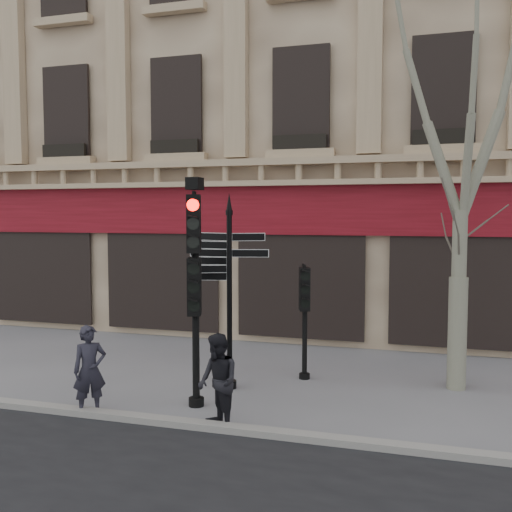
{
  "coord_description": "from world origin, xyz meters",
  "views": [
    {
      "loc": [
        3.12,
        -9.81,
        3.48
      ],
      "look_at": [
        0.05,
        0.6,
        2.69
      ],
      "focal_mm": 40.0,
      "sensor_mm": 36.0,
      "label": 1
    }
  ],
  "objects_px": {
    "pedestrian_a": "(90,370)",
    "traffic_signal_secondary": "(305,301)",
    "traffic_signal_main": "(195,263)",
    "fingerpost": "(229,258)",
    "pedestrian_b": "(218,382)",
    "plane_tree": "(464,79)"
  },
  "relations": [
    {
      "from": "pedestrian_a",
      "to": "traffic_signal_secondary",
      "type": "bearing_deg",
      "value": 1.62
    },
    {
      "from": "traffic_signal_main",
      "to": "traffic_signal_secondary",
      "type": "distance_m",
      "value": 2.89
    },
    {
      "from": "fingerpost",
      "to": "pedestrian_b",
      "type": "distance_m",
      "value": 2.86
    },
    {
      "from": "plane_tree",
      "to": "fingerpost",
      "type": "bearing_deg",
      "value": -164.15
    },
    {
      "from": "traffic_signal_main",
      "to": "traffic_signal_secondary",
      "type": "bearing_deg",
      "value": 37.5
    },
    {
      "from": "traffic_signal_secondary",
      "to": "pedestrian_a",
      "type": "height_order",
      "value": "traffic_signal_secondary"
    },
    {
      "from": "traffic_signal_main",
      "to": "traffic_signal_secondary",
      "type": "xyz_separation_m",
      "value": [
        1.54,
        2.25,
        -0.96
      ]
    },
    {
      "from": "pedestrian_b",
      "to": "traffic_signal_main",
      "type": "bearing_deg",
      "value": 176.13
    },
    {
      "from": "traffic_signal_main",
      "to": "pedestrian_b",
      "type": "distance_m",
      "value": 2.19
    },
    {
      "from": "plane_tree",
      "to": "pedestrian_b",
      "type": "bearing_deg",
      "value": -138.79
    },
    {
      "from": "traffic_signal_main",
      "to": "pedestrian_b",
      "type": "relative_size",
      "value": 2.66
    },
    {
      "from": "fingerpost",
      "to": "traffic_signal_secondary",
      "type": "distance_m",
      "value": 1.95
    },
    {
      "from": "fingerpost",
      "to": "plane_tree",
      "type": "relative_size",
      "value": 0.45
    },
    {
      "from": "traffic_signal_main",
      "to": "fingerpost",
      "type": "bearing_deg",
      "value": 60.82
    },
    {
      "from": "plane_tree",
      "to": "traffic_signal_main",
      "type": "bearing_deg",
      "value": -152.15
    },
    {
      "from": "traffic_signal_main",
      "to": "plane_tree",
      "type": "xyz_separation_m",
      "value": [
        4.6,
        2.43,
        3.47
      ]
    },
    {
      "from": "plane_tree",
      "to": "pedestrian_a",
      "type": "distance_m",
      "value": 8.83
    },
    {
      "from": "traffic_signal_secondary",
      "to": "plane_tree",
      "type": "xyz_separation_m",
      "value": [
        3.05,
        0.18,
        4.43
      ]
    },
    {
      "from": "traffic_signal_main",
      "to": "traffic_signal_secondary",
      "type": "relative_size",
      "value": 1.74
    },
    {
      "from": "pedestrian_a",
      "to": "pedestrian_b",
      "type": "relative_size",
      "value": 1.01
    },
    {
      "from": "fingerpost",
      "to": "pedestrian_a",
      "type": "bearing_deg",
      "value": -134.82
    },
    {
      "from": "traffic_signal_secondary",
      "to": "pedestrian_b",
      "type": "height_order",
      "value": "traffic_signal_secondary"
    }
  ]
}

